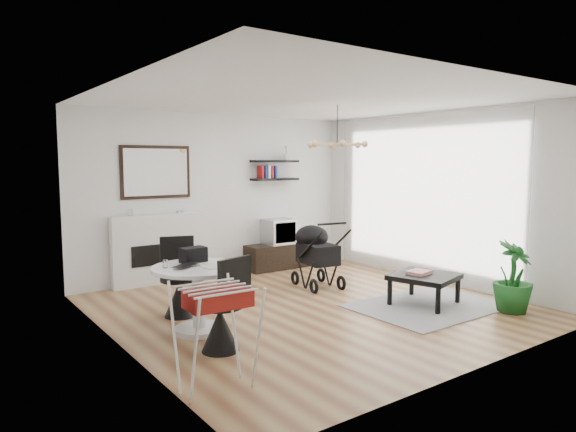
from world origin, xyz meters
TOP-DOWN VIEW (x-y plane):
  - floor at (0.00, 0.00)m, footprint 5.00×5.00m
  - ceiling at (0.00, 0.00)m, footprint 5.00×5.00m
  - wall_back at (0.00, 2.50)m, footprint 5.00×0.00m
  - wall_left at (-2.50, 0.00)m, footprint 0.00×5.00m
  - wall_right at (2.50, 0.00)m, footprint 0.00×5.00m
  - sheer_curtain at (2.40, 0.20)m, footprint 0.04×3.60m
  - fireplace at (-1.10, 2.42)m, footprint 1.50×0.17m
  - shelf_lower at (1.06, 2.37)m, footprint 0.90×0.25m
  - shelf_upper at (1.06, 2.37)m, footprint 0.90×0.25m
  - pendant_lamp at (0.70, 0.30)m, footprint 0.90×0.90m
  - tv_console at (1.06, 2.28)m, footprint 1.20×0.42m
  - crt_tv at (1.07, 2.28)m, footprint 0.51×0.45m
  - dining_table at (-1.64, -0.05)m, footprint 1.03×1.03m
  - laptop at (-1.75, -0.07)m, footprint 0.42×0.37m
  - black_bag at (-1.58, 0.19)m, footprint 0.31×0.20m
  - newspaper at (-1.48, -0.18)m, footprint 0.32×0.27m
  - drinking_glass at (-1.97, 0.08)m, footprint 0.05×0.05m
  - chair_far at (-1.56, 0.65)m, footprint 0.50×0.52m
  - chair_near at (-1.72, -0.72)m, footprint 0.50×0.52m
  - drying_rack at (-2.18, -1.48)m, footprint 0.62×0.59m
  - stroller at (0.79, 0.86)m, footprint 0.65×0.91m
  - rug at (1.31, -0.88)m, footprint 1.98×1.43m
  - coffee_table at (1.30, -0.80)m, footprint 0.96×0.96m
  - magazines at (1.26, -0.74)m, footprint 0.34×0.29m
  - potted_plant at (1.95, -1.67)m, footprint 0.60×0.60m

SIDE VIEW (x-z plane):
  - floor at x=0.00m, z-range 0.00..0.00m
  - rug at x=1.31m, z-range 0.00..0.01m
  - tv_console at x=1.06m, z-range 0.00..0.45m
  - chair_far at x=-1.56m, z-range -0.18..0.79m
  - chair_near at x=-1.72m, z-range -0.18..0.80m
  - coffee_table at x=1.30m, z-range 0.17..0.57m
  - magazines at x=1.26m, z-range 0.41..0.46m
  - stroller at x=0.79m, z-range -0.07..0.97m
  - potted_plant at x=1.95m, z-range 0.00..0.91m
  - drying_rack at x=-2.18m, z-range 0.02..0.92m
  - dining_table at x=-1.64m, z-range 0.12..0.87m
  - crt_tv at x=1.07m, z-range 0.45..0.90m
  - fireplace at x=-1.10m, z-range -0.39..1.77m
  - newspaper at x=-1.48m, z-range 0.75..0.76m
  - laptop at x=-1.75m, z-range 0.75..0.78m
  - drinking_glass at x=-1.97m, z-range 0.75..0.84m
  - black_bag at x=-1.58m, z-range 0.75..0.93m
  - wall_back at x=0.00m, z-range -1.15..3.85m
  - wall_left at x=-2.50m, z-range -1.15..3.85m
  - wall_right at x=2.50m, z-range -1.15..3.85m
  - sheer_curtain at x=2.40m, z-range 0.05..2.65m
  - shelf_lower at x=1.06m, z-range 1.58..1.62m
  - shelf_upper at x=1.06m, z-range 1.90..1.94m
  - pendant_lamp at x=0.70m, z-range 2.10..2.20m
  - ceiling at x=0.00m, z-range 2.70..2.70m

